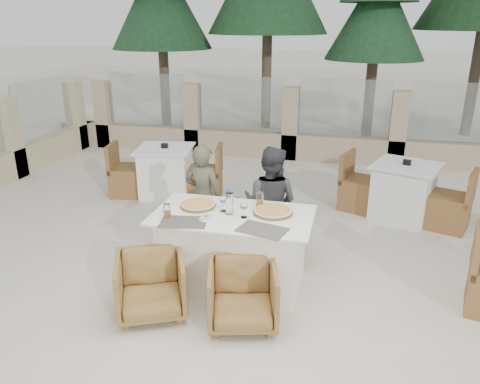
% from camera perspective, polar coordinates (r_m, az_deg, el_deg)
% --- Properties ---
extents(ground, '(80.00, 80.00, 0.00)m').
position_cam_1_polar(ground, '(5.05, -1.96, -10.80)').
color(ground, beige).
rests_on(ground, ground).
extents(sand_patch, '(30.00, 16.00, 0.01)m').
position_cam_1_polar(sand_patch, '(18.38, 10.20, 11.90)').
color(sand_patch, beige).
rests_on(sand_patch, ground).
extents(perimeter_wall_far, '(10.00, 0.34, 1.60)m').
position_cam_1_polar(perimeter_wall_far, '(9.21, 6.18, 8.90)').
color(perimeter_wall_far, tan).
rests_on(perimeter_wall_far, ground).
extents(pine_far_left, '(2.42, 2.42, 5.50)m').
position_cam_1_polar(pine_far_left, '(12.10, -9.62, 20.75)').
color(pine_far_left, '#1B4022').
rests_on(pine_far_left, ground).
extents(pine_centre, '(2.20, 2.20, 5.00)m').
position_cam_1_polar(pine_centre, '(11.36, 16.29, 19.04)').
color(pine_centre, '#1D4526').
rests_on(pine_centre, ground).
extents(dining_table, '(1.60, 0.90, 0.77)m').
position_cam_1_polar(dining_table, '(4.86, -0.85, -6.90)').
color(dining_table, white).
rests_on(dining_table, ground).
extents(placemat_near_left, '(0.49, 0.37, 0.00)m').
position_cam_1_polar(placemat_near_left, '(4.55, -6.89, -3.64)').
color(placemat_near_left, '#555149').
rests_on(placemat_near_left, dining_table).
extents(placemat_near_right, '(0.51, 0.40, 0.00)m').
position_cam_1_polar(placemat_near_right, '(4.36, 2.73, -4.63)').
color(placemat_near_right, '#5F5A51').
rests_on(placemat_near_right, dining_table).
extents(pizza_left, '(0.45, 0.45, 0.05)m').
position_cam_1_polar(pizza_left, '(4.89, -5.14, -1.57)').
color(pizza_left, orange).
rests_on(pizza_left, dining_table).
extents(pizza_right, '(0.48, 0.48, 0.05)m').
position_cam_1_polar(pizza_right, '(4.72, 4.03, -2.33)').
color(pizza_right, '#CC611B').
rests_on(pizza_right, dining_table).
extents(water_bottle, '(0.09, 0.09, 0.27)m').
position_cam_1_polar(water_bottle, '(4.66, -1.30, -1.16)').
color(water_bottle, '#B6DCF0').
rests_on(water_bottle, dining_table).
extents(wine_glass_centre, '(0.08, 0.08, 0.18)m').
position_cam_1_polar(wine_glass_centre, '(4.74, -2.05, -1.33)').
color(wine_glass_centre, white).
rests_on(wine_glass_centre, dining_table).
extents(wine_glass_near, '(0.10, 0.10, 0.18)m').
position_cam_1_polar(wine_glass_near, '(4.58, 0.47, -2.08)').
color(wine_glass_near, white).
rests_on(wine_glass_near, dining_table).
extents(beer_glass_left, '(0.08, 0.08, 0.14)m').
position_cam_1_polar(beer_glass_left, '(4.66, -8.89, -2.24)').
color(beer_glass_left, gold).
rests_on(beer_glass_left, dining_table).
extents(beer_glass_right, '(0.10, 0.10, 0.15)m').
position_cam_1_polar(beer_glass_right, '(4.87, 2.44, -0.90)').
color(beer_glass_right, gold).
rests_on(beer_glass_right, dining_table).
extents(olive_dish, '(0.13, 0.13, 0.04)m').
position_cam_1_polar(olive_dish, '(4.58, -4.10, -3.12)').
color(olive_dish, white).
rests_on(olive_dish, dining_table).
extents(armchair_far_left, '(0.76, 0.78, 0.61)m').
position_cam_1_polar(armchair_far_left, '(5.52, -3.64, -4.42)').
color(armchair_far_left, brown).
rests_on(armchair_far_left, ground).
extents(armchair_far_right, '(0.70, 0.72, 0.53)m').
position_cam_1_polar(armchair_far_right, '(5.63, 3.91, -4.28)').
color(armchair_far_right, olive).
rests_on(armchair_far_right, ground).
extents(armchair_near_left, '(0.83, 0.84, 0.58)m').
position_cam_1_polar(armchair_near_left, '(4.51, -10.81, -11.08)').
color(armchair_near_left, olive).
rests_on(armchair_near_left, ground).
extents(armchair_near_right, '(0.75, 0.77, 0.57)m').
position_cam_1_polar(armchair_near_right, '(4.30, 0.31, -12.41)').
color(armchair_near_right, olive).
rests_on(armchair_near_right, ground).
extents(diner_left, '(0.51, 0.38, 1.28)m').
position_cam_1_polar(diner_left, '(5.52, -4.50, -0.64)').
color(diner_left, '#53553E').
rests_on(diner_left, ground).
extents(diner_right, '(0.72, 0.60, 1.32)m').
position_cam_1_polar(diner_right, '(5.28, 3.70, -1.37)').
color(diner_right, '#3A3C40').
rests_on(diner_right, ground).
extents(bg_table_a, '(1.76, 1.09, 0.77)m').
position_cam_1_polar(bg_table_a, '(7.33, -9.00, 2.41)').
color(bg_table_a, white).
rests_on(bg_table_a, ground).
extents(bg_table_b, '(1.82, 1.32, 0.77)m').
position_cam_1_polar(bg_table_b, '(6.79, 19.28, 0.03)').
color(bg_table_b, silver).
rests_on(bg_table_b, ground).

